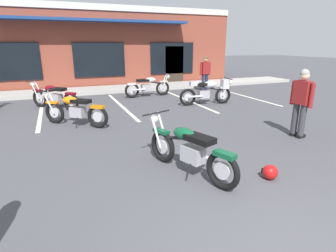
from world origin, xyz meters
TOP-DOWN VIEW (x-y plane):
  - ground_plane at (0.00, 3.85)m, footprint 80.00×80.00m
  - sidewalk_kerb at (0.00, 11.93)m, footprint 22.00×1.80m
  - brick_storefront_building at (0.00, 16.03)m, footprint 15.04×7.19m
  - painted_stall_lines at (0.00, 8.33)m, footprint 11.18×4.80m
  - motorcycle_foreground_classic at (-0.14, 2.37)m, footprint 1.03×2.03m
  - motorcycle_red_sportbike at (-1.78, 6.28)m, footprint 1.72×1.57m
  - motorcycle_black_cruiser at (-2.29, 8.73)m, footprint 1.65×1.66m
  - motorcycle_silver_naked at (1.53, 9.73)m, footprint 2.11×0.66m
  - motorcycle_blue_standard at (3.15, 7.31)m, footprint 2.11×0.70m
  - person_in_black_shirt at (4.49, 9.97)m, footprint 0.61×0.30m
  - person_in_shorts_foreground at (3.26, 3.15)m, footprint 0.31×0.61m
  - helmet_on_pavement at (1.06, 1.65)m, footprint 0.26×0.26m

SIDE VIEW (x-z plane):
  - ground_plane at x=0.00m, z-range 0.00..0.00m
  - painted_stall_lines at x=0.00m, z-range 0.00..0.01m
  - sidewalk_kerb at x=0.00m, z-range 0.00..0.14m
  - helmet_on_pavement at x=1.06m, z-range 0.00..0.26m
  - motorcycle_foreground_classic at x=-0.14m, z-range -0.03..0.95m
  - motorcycle_red_sportbike at x=-1.78m, z-range -0.03..0.95m
  - motorcycle_black_cruiser at x=-2.29m, z-range -0.03..0.95m
  - motorcycle_silver_naked at x=1.53m, z-range -0.03..0.95m
  - motorcycle_blue_standard at x=3.15m, z-range 0.04..1.02m
  - person_in_black_shirt at x=4.49m, z-range 0.11..1.79m
  - person_in_shorts_foreground at x=3.26m, z-range 0.11..1.79m
  - brick_storefront_building at x=0.00m, z-range 0.00..4.10m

